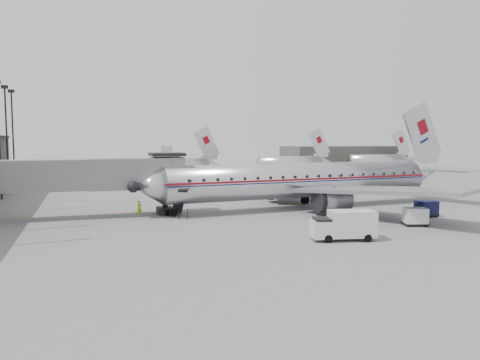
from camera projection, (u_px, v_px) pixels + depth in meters
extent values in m
plane|color=slate|center=(261.00, 215.00, 48.14)|extent=(160.00, 160.00, 0.00)
cube|color=#373432|center=(343.00, 158.00, 118.64)|extent=(30.00, 12.00, 6.00)
cube|color=gold|center=(267.00, 206.00, 54.75)|extent=(60.00, 0.15, 0.01)
cube|color=slate|center=(31.00, 176.00, 44.34)|extent=(12.00, 2.80, 3.00)
cube|color=slate|center=(128.00, 174.00, 47.13)|extent=(8.00, 3.00, 3.10)
cube|color=slate|center=(167.00, 172.00, 48.75)|extent=(3.20, 3.60, 3.20)
cube|color=black|center=(167.00, 154.00, 48.59)|extent=(3.40, 3.80, 0.30)
cube|color=white|center=(167.00, 149.00, 48.54)|extent=(1.20, 0.15, 0.80)
cylinder|color=black|center=(165.00, 201.00, 48.53)|extent=(0.56, 0.56, 2.80)
cube|color=black|center=(165.00, 211.00, 48.62)|extent=(1.60, 2.20, 0.70)
cylinder|color=black|center=(167.00, 213.00, 47.68)|extent=(0.30, 0.60, 0.60)
cylinder|color=black|center=(164.00, 210.00, 49.58)|extent=(0.30, 0.60, 0.60)
cube|color=black|center=(180.00, 202.00, 46.69)|extent=(0.90, 3.20, 2.90)
cylinder|color=black|center=(7.00, 141.00, 65.44)|extent=(0.24, 0.24, 15.00)
cube|color=black|center=(5.00, 87.00, 64.79)|extent=(0.90, 0.25, 0.50)
cylinder|color=black|center=(13.00, 141.00, 71.12)|extent=(0.24, 0.24, 15.00)
cube|color=black|center=(11.00, 91.00, 70.47)|extent=(0.90, 0.25, 0.50)
cylinder|color=silver|center=(171.00, 167.00, 87.04)|extent=(14.00, 3.20, 3.20)
cube|color=silver|center=(207.00, 143.00, 88.77)|extent=(5.17, 0.26, 6.52)
cylinder|color=black|center=(147.00, 179.00, 85.83)|extent=(0.24, 0.24, 1.00)
cylinder|color=silver|center=(290.00, 164.00, 98.90)|extent=(14.00, 3.20, 3.20)
cube|color=silver|center=(319.00, 143.00, 100.63)|extent=(5.17, 0.26, 6.52)
cylinder|color=black|center=(270.00, 174.00, 97.69)|extent=(0.24, 0.24, 1.00)
cylinder|color=silver|center=(376.00, 161.00, 110.14)|extent=(14.00, 3.20, 3.20)
cube|color=silver|center=(401.00, 142.00, 111.87)|extent=(5.17, 0.26, 6.52)
cylinder|color=black|center=(360.00, 170.00, 108.93)|extent=(0.24, 0.24, 1.00)
cylinder|color=silver|center=(302.00, 180.00, 52.56)|extent=(31.86, 6.47, 3.90)
cone|color=silver|center=(147.00, 186.00, 45.83)|extent=(3.47, 4.15, 3.90)
cone|color=silver|center=(423.00, 172.00, 59.38)|extent=(4.51, 4.04, 3.71)
cube|color=maroon|center=(302.00, 178.00, 52.54)|extent=(31.87, 6.52, 0.19)
cube|color=#09114F|center=(302.00, 180.00, 52.56)|extent=(31.87, 6.52, 0.11)
cube|color=silver|center=(422.00, 134.00, 58.83)|extent=(6.48, 0.84, 8.11)
cube|color=gray|center=(286.00, 176.00, 62.53)|extent=(11.06, 17.85, 1.25)
cube|color=gray|center=(380.00, 190.00, 45.10)|extent=(13.19, 17.59, 1.25)
cylinder|color=gray|center=(283.00, 190.00, 57.95)|extent=(3.76, 2.50, 2.22)
cylinder|color=gray|center=(333.00, 200.00, 47.87)|extent=(3.76, 2.50, 2.22)
cylinder|color=black|center=(174.00, 210.00, 47.07)|extent=(0.21, 0.21, 1.37)
cylinder|color=black|center=(305.00, 198.00, 56.11)|extent=(0.27, 0.27, 1.48)
cylinder|color=black|center=(305.00, 200.00, 56.13)|extent=(1.08, 0.45, 1.06)
cylinder|color=black|center=(331.00, 204.00, 51.07)|extent=(0.27, 0.27, 1.48)
cylinder|color=black|center=(331.00, 206.00, 51.09)|extent=(1.08, 0.45, 1.06)
cube|color=silver|center=(352.00, 224.00, 35.99)|extent=(3.76, 2.61, 2.00)
cube|color=silver|center=(322.00, 229.00, 35.80)|extent=(1.88, 2.10, 1.33)
cube|color=black|center=(322.00, 222.00, 35.75)|extent=(1.47, 1.83, 0.57)
cylinder|color=black|center=(328.00, 239.00, 35.03)|extent=(0.65, 0.37, 0.61)
cylinder|color=black|center=(322.00, 234.00, 36.73)|extent=(0.65, 0.37, 0.61)
cylinder|color=black|center=(368.00, 238.00, 35.32)|extent=(0.65, 0.37, 0.61)
cylinder|color=black|center=(360.00, 234.00, 37.02)|extent=(0.65, 0.37, 0.61)
cube|color=#0D0F35|center=(426.00, 207.00, 46.90)|extent=(1.99, 1.52, 1.36)
cube|color=black|center=(426.00, 215.00, 46.96)|extent=(2.09, 1.62, 0.12)
cylinder|color=black|center=(424.00, 217.00, 46.16)|extent=(0.30, 0.13, 0.29)
cylinder|color=black|center=(436.00, 216.00, 46.68)|extent=(0.30, 0.13, 0.29)
cylinder|color=black|center=(416.00, 215.00, 47.25)|extent=(0.30, 0.13, 0.29)
cylinder|color=black|center=(428.00, 214.00, 47.78)|extent=(0.30, 0.13, 0.29)
cube|color=silver|center=(415.00, 215.00, 42.02)|extent=(2.31, 2.00, 1.36)
cube|color=black|center=(415.00, 223.00, 42.08)|extent=(2.43, 2.13, 0.12)
cylinder|color=black|center=(409.00, 225.00, 41.52)|extent=(0.31, 0.20, 0.29)
cylinder|color=black|center=(426.00, 225.00, 41.50)|extent=(0.31, 0.20, 0.29)
cylinder|color=black|center=(404.00, 223.00, 42.68)|extent=(0.31, 0.20, 0.29)
cylinder|color=black|center=(421.00, 223.00, 42.66)|extent=(0.31, 0.20, 0.29)
imported|color=#BACE18|center=(139.00, 208.00, 47.18)|extent=(0.69, 0.63, 1.59)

